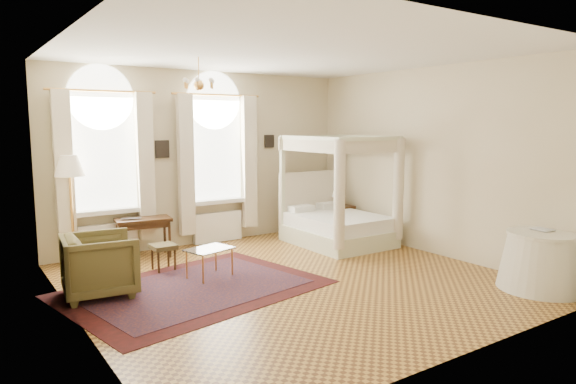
{
  "coord_description": "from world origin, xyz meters",
  "views": [
    {
      "loc": [
        -4.19,
        -6.07,
        2.3
      ],
      "look_at": [
        0.18,
        0.4,
        1.27
      ],
      "focal_mm": 32.0,
      "sensor_mm": 36.0,
      "label": 1
    }
  ],
  "objects_px": {
    "stool": "(163,249)",
    "armchair": "(100,265)",
    "writing_desk": "(143,224)",
    "canopy_bed": "(338,220)",
    "nightstand": "(342,220)",
    "floor_lamp": "(70,172)",
    "side_table": "(542,261)",
    "coffee_table": "(209,251)"
  },
  "relations": [
    {
      "from": "canopy_bed",
      "to": "floor_lamp",
      "type": "relative_size",
      "value": 1.15
    },
    {
      "from": "nightstand",
      "to": "floor_lamp",
      "type": "distance_m",
      "value": 5.38
    },
    {
      "from": "armchair",
      "to": "side_table",
      "type": "distance_m",
      "value": 6.1
    },
    {
      "from": "nightstand",
      "to": "armchair",
      "type": "height_order",
      "value": "armchair"
    },
    {
      "from": "stool",
      "to": "coffee_table",
      "type": "height_order",
      "value": "coffee_table"
    },
    {
      "from": "coffee_table",
      "to": "floor_lamp",
      "type": "xyz_separation_m",
      "value": [
        -1.54,
        1.88,
        1.14
      ]
    },
    {
      "from": "side_table",
      "to": "floor_lamp",
      "type": "bearing_deg",
      "value": 136.18
    },
    {
      "from": "canopy_bed",
      "to": "armchair",
      "type": "bearing_deg",
      "value": -173.29
    },
    {
      "from": "coffee_table",
      "to": "floor_lamp",
      "type": "height_order",
      "value": "floor_lamp"
    },
    {
      "from": "canopy_bed",
      "to": "stool",
      "type": "bearing_deg",
      "value": 177.31
    },
    {
      "from": "stool",
      "to": "side_table",
      "type": "xyz_separation_m",
      "value": [
        4.07,
        -3.87,
        0.05
      ]
    },
    {
      "from": "nightstand",
      "to": "canopy_bed",
      "type": "bearing_deg",
      "value": -134.64
    },
    {
      "from": "side_table",
      "to": "coffee_table",
      "type": "bearing_deg",
      "value": 139.67
    },
    {
      "from": "coffee_table",
      "to": "side_table",
      "type": "bearing_deg",
      "value": -40.33
    },
    {
      "from": "nightstand",
      "to": "side_table",
      "type": "xyz_separation_m",
      "value": [
        -0.02,
        -4.37,
        0.1
      ]
    },
    {
      "from": "armchair",
      "to": "coffee_table",
      "type": "xyz_separation_m",
      "value": [
        1.57,
        -0.08,
        -0.02
      ]
    },
    {
      "from": "nightstand",
      "to": "floor_lamp",
      "type": "bearing_deg",
      "value": 173.35
    },
    {
      "from": "coffee_table",
      "to": "canopy_bed",
      "type": "bearing_deg",
      "value": 11.58
    },
    {
      "from": "side_table",
      "to": "stool",
      "type": "bearing_deg",
      "value": 136.46
    },
    {
      "from": "floor_lamp",
      "to": "side_table",
      "type": "distance_m",
      "value": 7.27
    },
    {
      "from": "canopy_bed",
      "to": "side_table",
      "type": "relative_size",
      "value": 1.75
    },
    {
      "from": "nightstand",
      "to": "armchair",
      "type": "distance_m",
      "value": 5.37
    },
    {
      "from": "writing_desk",
      "to": "coffee_table",
      "type": "height_order",
      "value": "writing_desk"
    },
    {
      "from": "nightstand",
      "to": "armchair",
      "type": "relative_size",
      "value": 0.65
    },
    {
      "from": "armchair",
      "to": "coffee_table",
      "type": "distance_m",
      "value": 1.58
    },
    {
      "from": "nightstand",
      "to": "side_table",
      "type": "distance_m",
      "value": 4.37
    },
    {
      "from": "floor_lamp",
      "to": "coffee_table",
      "type": "bearing_deg",
      "value": -50.67
    },
    {
      "from": "writing_desk",
      "to": "coffee_table",
      "type": "xyz_separation_m",
      "value": [
        0.43,
        -1.73,
        -0.18
      ]
    },
    {
      "from": "armchair",
      "to": "coffee_table",
      "type": "relative_size",
      "value": 1.23
    },
    {
      "from": "stool",
      "to": "armchair",
      "type": "height_order",
      "value": "armchair"
    },
    {
      "from": "canopy_bed",
      "to": "coffee_table",
      "type": "distance_m",
      "value": 3.08
    },
    {
      "from": "canopy_bed",
      "to": "coffee_table",
      "type": "bearing_deg",
      "value": -168.42
    },
    {
      "from": "stool",
      "to": "nightstand",
      "type": "bearing_deg",
      "value": 6.91
    },
    {
      "from": "writing_desk",
      "to": "stool",
      "type": "height_order",
      "value": "writing_desk"
    },
    {
      "from": "writing_desk",
      "to": "stool",
      "type": "xyz_separation_m",
      "value": [
        -0.0,
        -0.95,
        -0.24
      ]
    },
    {
      "from": "stool",
      "to": "floor_lamp",
      "type": "relative_size",
      "value": 0.23
    },
    {
      "from": "coffee_table",
      "to": "side_table",
      "type": "distance_m",
      "value": 4.78
    },
    {
      "from": "nightstand",
      "to": "coffee_table",
      "type": "xyz_separation_m",
      "value": [
        -3.66,
        -1.27,
        0.1
      ]
    },
    {
      "from": "armchair",
      "to": "writing_desk",
      "type": "bearing_deg",
      "value": -28.24
    },
    {
      "from": "nightstand",
      "to": "coffee_table",
      "type": "height_order",
      "value": "nightstand"
    },
    {
      "from": "nightstand",
      "to": "side_table",
      "type": "height_order",
      "value": "side_table"
    },
    {
      "from": "stool",
      "to": "side_table",
      "type": "distance_m",
      "value": 5.62
    }
  ]
}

